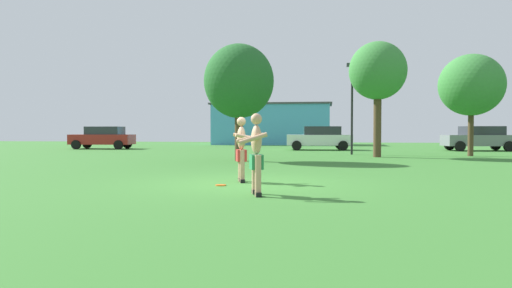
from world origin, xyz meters
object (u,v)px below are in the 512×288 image
Objects in this scene: player_in_green at (256,152)px; car_gray_near_post at (479,138)px; tree_left_field at (239,82)px; player_near at (242,148)px; frisbee at (221,185)px; tree_right_field at (378,72)px; car_red_far_end at (103,137)px; lamp_post at (352,97)px; car_white_mid_lot at (320,138)px; tree_near_building at (471,85)px.

player_in_green reaches higher than car_gray_near_post.
tree_left_field reaches higher than car_gray_near_post.
frisbee is (-0.35, -0.88, -0.87)m from player_near.
tree_right_field is at bearing 74.73° from player_in_green.
car_red_far_end is 0.89× the size of lamp_post.
lamp_post is (-8.38, -5.99, 2.28)m from car_gray_near_post.
tree_left_field reaches higher than car_red_far_end.
tree_left_field is (-1.57, 8.11, 2.54)m from player_near.
player_in_green is at bearing -54.29° from frisbee.
tree_right_field is at bearing -131.46° from car_gray_near_post.
tree_left_field is 7.40m from tree_right_field.
tree_right_field reaches higher than lamp_post.
lamp_post is at bearing 116.52° from tree_right_field.
tree_right_field reaches higher than car_white_mid_lot.
tree_left_field is 12.38m from tree_near_building.
lamp_post is at bearing 50.33° from tree_left_field.
car_red_far_end is (-13.15, 20.52, 0.81)m from frisbee.
tree_left_field is at bearing -105.50° from car_white_mid_lot.
player_near is 0.32× the size of tree_near_building.
car_red_far_end is at bearing 135.99° from tree_left_field.
car_white_mid_lot is at bearing -178.72° from car_gray_near_post.
player_in_green is at bearing -116.33° from car_gray_near_post.
frisbee is 0.05× the size of tree_near_building.
lamp_post is at bearing -72.62° from car_white_mid_lot.
car_red_far_end is (-15.25, -0.38, 0.00)m from car_white_mid_lot.
player_in_green reaches higher than frisbee.
car_gray_near_post reaches higher than frisbee.
tree_near_building is at bearing 26.60° from tree_left_field.
car_white_mid_lot is 0.78× the size of tree_right_field.
car_red_far_end is at bearing 157.26° from tree_right_field.
car_red_far_end is (-13.51, 19.64, -0.06)m from player_near.
player_in_green is 15.30m from tree_right_field.
tree_right_field is at bearing 32.21° from tree_left_field.
car_white_mid_lot is at bearing 107.38° from lamp_post.
tree_right_field reaches higher than tree_left_field.
player_in_green is at bearing -92.59° from car_white_mid_lot.
car_gray_near_post is at bearing 35.54° from lamp_post.
tree_right_field is (3.93, 14.41, 3.32)m from player_in_green.
car_white_mid_lot is at bearing 85.03° from player_near.
tree_left_field is at bearing -129.67° from lamp_post.
car_gray_near_post is at bearing 42.00° from tree_left_field.
player_near is 23.51m from car_gray_near_post.
car_gray_near_post is at bearing 48.54° from tree_right_field.
player_near is 0.33× the size of tree_left_field.
tree_near_building is (9.85, 14.53, 3.62)m from frisbee.
car_white_mid_lot is (1.01, 22.41, -0.06)m from player_in_green.
car_white_mid_lot is at bearing 84.28° from frisbee.
car_white_mid_lot is at bearing 1.44° from car_red_far_end.
lamp_post is (2.82, 16.65, 2.22)m from player_in_green.
frisbee is at bearing 125.71° from player_in_green.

